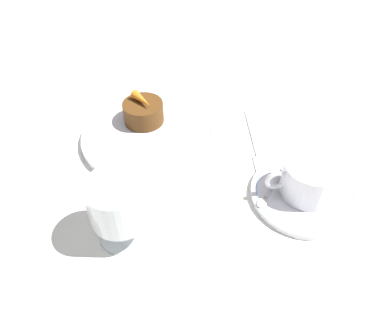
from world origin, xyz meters
name	(u,v)px	position (x,y,z in m)	size (l,w,h in m)	color
ground_plane	(143,160)	(0.00, 0.00, 0.00)	(3.00, 3.00, 0.00)	white
dinner_plate	(149,135)	(-0.01, -0.05, 0.01)	(0.24, 0.24, 0.01)	white
saucer	(304,195)	(-0.24, 0.11, 0.01)	(0.16, 0.16, 0.01)	white
coffee_cup	(309,178)	(-0.24, 0.11, 0.04)	(0.11, 0.08, 0.06)	white
spoon	(270,191)	(-0.19, 0.10, 0.01)	(0.07, 0.09, 0.00)	silver
wine_glass	(119,205)	(0.03, 0.15, 0.06)	(0.08, 0.08, 0.10)	silver
fork	(257,149)	(-0.20, 0.00, 0.00)	(0.02, 0.18, 0.01)	silver
dessert_cake	(143,112)	(-0.01, -0.09, 0.03)	(0.07, 0.07, 0.04)	#563314
carrot_garnish	(142,100)	(-0.01, -0.09, 0.06)	(0.04, 0.05, 0.02)	orange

